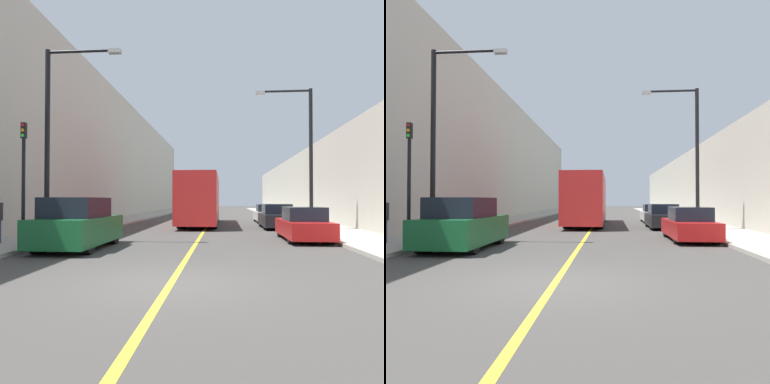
# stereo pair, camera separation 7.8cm
# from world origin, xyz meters

# --- Properties ---
(ground_plane) EXTENTS (200.00, 200.00, 0.00)m
(ground_plane) POSITION_xyz_m (0.00, 0.00, 0.00)
(ground_plane) COLOR #3F3D3A
(sidewalk_left) EXTENTS (3.11, 72.00, 0.14)m
(sidewalk_left) POSITION_xyz_m (-7.15, 30.00, 0.07)
(sidewalk_left) COLOR #9E998E
(sidewalk_left) RESTS_ON ground
(sidewalk_right) EXTENTS (3.11, 72.00, 0.14)m
(sidewalk_right) POSITION_xyz_m (7.15, 30.00, 0.07)
(sidewalk_right) COLOR #9E998E
(sidewalk_right) RESTS_ON ground
(building_row_left) EXTENTS (4.00, 72.00, 11.92)m
(building_row_left) POSITION_xyz_m (-10.71, 30.00, 5.96)
(building_row_left) COLOR #B7B2A3
(building_row_left) RESTS_ON ground
(building_row_right) EXTENTS (4.00, 72.00, 6.54)m
(building_row_right) POSITION_xyz_m (10.71, 30.00, 3.27)
(building_row_right) COLOR #B7B2A3
(building_row_right) RESTS_ON ground
(road_center_line) EXTENTS (0.16, 72.00, 0.01)m
(road_center_line) POSITION_xyz_m (0.00, 30.00, 0.00)
(road_center_line) COLOR gold
(road_center_line) RESTS_ON ground
(bus) EXTENTS (2.48, 11.47, 3.46)m
(bus) POSITION_xyz_m (-0.50, 18.60, 1.84)
(bus) COLOR #AD1E1E
(bus) RESTS_ON ground
(parked_suv_left) EXTENTS (2.04, 4.66, 1.87)m
(parked_suv_left) POSITION_xyz_m (-4.18, 5.34, 0.87)
(parked_suv_left) COLOR #145128
(parked_suv_left) RESTS_ON ground
(car_right_near) EXTENTS (1.78, 4.64, 1.47)m
(car_right_near) POSITION_xyz_m (4.61, 8.83, 0.67)
(car_right_near) COLOR maroon
(car_right_near) RESTS_ON ground
(car_right_mid) EXTENTS (1.83, 4.65, 1.53)m
(car_right_mid) POSITION_xyz_m (4.40, 15.80, 0.69)
(car_right_mid) COLOR black
(car_right_mid) RESTS_ON ground
(car_right_far) EXTENTS (1.82, 4.43, 1.44)m
(car_right_far) POSITION_xyz_m (4.55, 21.89, 0.65)
(car_right_far) COLOR silver
(car_right_far) RESTS_ON ground
(street_lamp_left) EXTENTS (3.10, 0.24, 7.67)m
(street_lamp_left) POSITION_xyz_m (-5.61, 6.41, 4.58)
(street_lamp_left) COLOR black
(street_lamp_left) RESTS_ON sidewalk_left
(street_lamp_right) EXTENTS (3.10, 0.24, 7.75)m
(street_lamp_right) POSITION_xyz_m (5.61, 12.92, 4.61)
(street_lamp_right) COLOR black
(street_lamp_right) RESTS_ON sidewalk_right
(traffic_light) EXTENTS (0.16, 0.18, 4.33)m
(traffic_light) POSITION_xyz_m (-5.80, 4.48, 2.50)
(traffic_light) COLOR black
(traffic_light) RESTS_ON sidewalk_left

